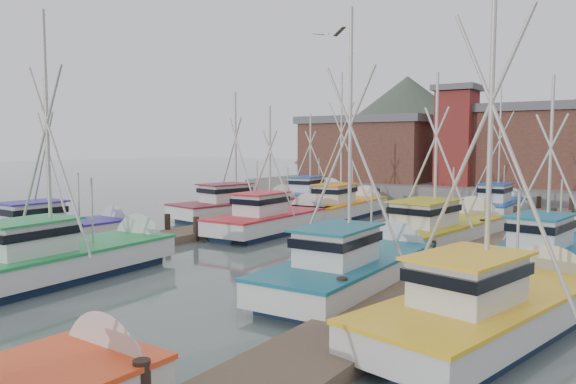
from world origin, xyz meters
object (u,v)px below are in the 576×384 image
Objects in this scene: boat_8 at (278,219)px; boat_12 at (346,207)px; lookout_tower at (456,135)px; boat_4 at (70,258)px.

boat_12 is (0.15, 7.52, 0.01)m from boat_8.
lookout_tower is 16.76m from boat_12.
lookout_tower reaches higher than boat_8.
boat_12 is at bearing -97.73° from lookout_tower.
boat_4 is 1.01× the size of boat_12.
lookout_tower reaches higher than boat_4.
boat_4 is 12.67m from boat_8.
boat_12 is (0.39, 20.18, -0.00)m from boat_4.
boat_4 is at bearing -94.04° from lookout_tower.
lookout_tower is at bearing 79.73° from boat_12.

